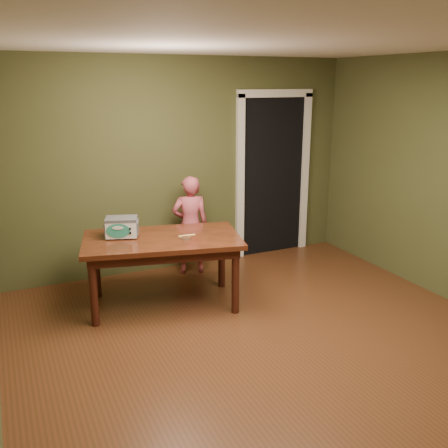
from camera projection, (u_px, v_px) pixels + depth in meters
name	position (u px, v px, depth m)	size (l,w,h in m)	color
floor	(284.00, 356.00, 4.33)	(5.00, 5.00, 0.00)	#562C18
room_shell	(291.00, 161.00, 3.86)	(4.52, 5.02, 2.61)	#444A27
doorway	(262.00, 173.00, 6.99)	(1.10, 0.66, 2.25)	black
dining_table	(162.00, 246.00, 5.17)	(1.76, 1.24, 0.75)	#34170B
toy_oven	(122.00, 227.00, 5.12)	(0.39, 0.32, 0.21)	#4C4F54
baking_pan	(186.00, 238.00, 5.08)	(0.10, 0.10, 0.02)	silver
spatula	(187.00, 235.00, 5.19)	(0.18, 0.03, 0.01)	#FFDC6E
child	(190.00, 225.00, 6.08)	(0.44, 0.29, 1.22)	#C3505F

